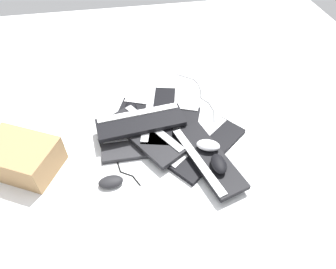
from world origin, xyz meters
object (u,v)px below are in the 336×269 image
keyboard_0 (159,112)px  mouse_2 (111,182)px  keyboard_1 (146,145)px  cardboard_box (21,157)px  mouse_3 (219,164)px  keyboard_4 (141,122)px  mouse_1 (131,108)px  keyboard_5 (159,115)px  keyboard_2 (208,148)px  keyboard_3 (145,134)px  keyboard_6 (208,158)px  mouse_0 (208,145)px

keyboard_0 → mouse_2: mouse_2 is taller
keyboard_1 → cardboard_box: (-0.03, 0.57, 0.06)m
keyboard_0 → mouse_3: 0.50m
keyboard_4 → mouse_1: 0.18m
mouse_2 → mouse_3: bearing=-6.0°
keyboard_5 → cardboard_box: cardboard_box is taller
keyboard_2 → mouse_1: mouse_1 is taller
keyboard_5 → mouse_1: keyboard_5 is taller
keyboard_2 → mouse_2: size_ratio=3.98×
mouse_2 → keyboard_5: bearing=50.9°
keyboard_3 → keyboard_0: bearing=-28.4°
keyboard_6 → cardboard_box: (0.13, 0.84, 0.03)m
keyboard_0 → keyboard_1: same height
keyboard_2 → mouse_3: bearing=-179.5°
keyboard_3 → mouse_0: mouse_0 is taller
mouse_0 → mouse_3: (-0.11, -0.02, 0.00)m
keyboard_4 → keyboard_6: size_ratio=0.98×
mouse_0 → mouse_2: size_ratio=1.00×
keyboard_5 → mouse_1: 0.18m
keyboard_2 → cardboard_box: bearing=86.8°
keyboard_3 → keyboard_4: (0.06, 0.01, 0.03)m
keyboard_4 → mouse_2: size_ratio=4.12×
keyboard_2 → mouse_0: 0.08m
keyboard_2 → keyboard_4: keyboard_4 is taller
keyboard_1 → keyboard_6: keyboard_6 is taller
mouse_3 → keyboard_3: bearing=-133.0°
keyboard_2 → mouse_1: 0.49m
mouse_2 → keyboard_3: bearing=49.8°
mouse_2 → mouse_0: bearing=7.8°
mouse_0 → keyboard_1: bearing=-1.0°
keyboard_0 → mouse_2: (-0.42, 0.28, 0.01)m
keyboard_4 → mouse_1: size_ratio=4.12×
keyboard_1 → mouse_1: bearing=10.1°
keyboard_6 → mouse_0: (0.05, -0.01, 0.04)m
keyboard_0 → keyboard_1: bearing=156.0°
keyboard_3 → keyboard_5: size_ratio=0.98×
mouse_2 → keyboard_0: bearing=53.7°
keyboard_0 → keyboard_3: 0.21m
keyboard_5 → keyboard_6: bearing=-151.5°
keyboard_5 → mouse_2: keyboard_5 is taller
keyboard_3 → mouse_3: bearing=-132.2°
keyboard_1 → keyboard_5: bearing=-28.0°
mouse_0 → keyboard_2: bearing=-92.4°
mouse_2 → keyboard_4: bearing=58.1°
keyboard_1 → mouse_0: bearing=-111.7°
keyboard_0 → keyboard_2: bearing=-146.6°
mouse_2 → cardboard_box: 0.43m
keyboard_4 → mouse_3: mouse_3 is taller
keyboard_2 → keyboard_3: size_ratio=0.97×
keyboard_6 → mouse_1: (0.43, 0.32, -0.02)m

